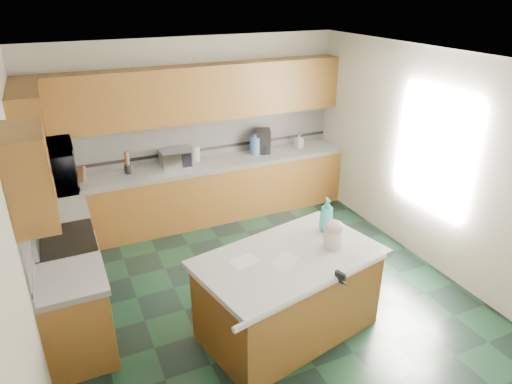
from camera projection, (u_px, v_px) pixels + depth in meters
floor at (257, 290)px, 5.49m from camera, size 4.60×4.60×0.00m
ceiling at (257, 59)px, 4.37m from camera, size 4.60×4.60×0.00m
wall_back at (193, 130)px, 6.85m from camera, size 4.60×0.04×2.70m
wall_front at (403, 317)px, 3.01m from camera, size 4.60×0.04×2.70m
wall_left at (20, 231)px, 4.06m from camera, size 0.04×4.60×2.70m
wall_right at (422, 157)px, 5.81m from camera, size 0.04×4.60×2.70m
back_base_cab at (202, 194)px, 6.97m from camera, size 4.60×0.60×0.86m
back_countertop at (201, 166)px, 6.78m from camera, size 4.60×0.64×0.06m
back_upper_cab at (194, 94)px, 6.45m from camera, size 4.60×0.33×0.78m
back_backsplash at (194, 138)px, 6.87m from camera, size 4.60×0.02×0.63m
back_accent_band at (195, 151)px, 6.95m from camera, size 4.60×0.01×0.05m
left_base_cab_rear at (66, 244)px, 5.63m from camera, size 0.60×0.82×0.86m
left_counter_rear at (60, 211)px, 5.43m from camera, size 0.64×0.82×0.06m
left_base_cab_front at (77, 320)px, 4.36m from camera, size 0.60×0.72×0.86m
left_counter_front at (69, 280)px, 4.17m from camera, size 0.64×0.72×0.06m
left_backsplash at (27, 216)px, 4.57m from camera, size 0.02×2.30×0.63m
left_accent_band at (32, 233)px, 4.65m from camera, size 0.01×2.30×0.05m
left_upper_cab_rear at (29, 124)px, 5.06m from camera, size 0.33×1.09×0.78m
left_upper_cab_front at (29, 176)px, 3.68m from camera, size 0.33×0.72×0.78m
range_body at (71, 277)px, 4.97m from camera, size 0.60×0.76×0.88m
range_oven_door at (99, 274)px, 5.09m from camera, size 0.02×0.68×0.55m
range_cooktop at (64, 241)px, 4.78m from camera, size 0.62×0.78×0.04m
range_handle at (97, 244)px, 4.95m from camera, size 0.02×0.66×0.02m
range_backguard at (34, 236)px, 4.63m from camera, size 0.06×0.76×0.18m
microwave at (49, 167)px, 4.43m from camera, size 0.50×0.73×0.41m
island_base at (288, 296)px, 4.69m from camera, size 1.88×1.31×0.86m
island_top at (289, 258)px, 4.49m from camera, size 1.99×1.43×0.06m
island_bullnose at (318, 289)px, 4.05m from camera, size 1.79×0.43×0.06m
treat_jar at (333, 238)px, 4.60m from camera, size 0.19×0.19×0.20m
treat_jar_lid at (334, 227)px, 4.55m from camera, size 0.21×0.21×0.13m
treat_jar_knob at (334, 223)px, 4.53m from camera, size 0.07×0.02×0.02m
treat_jar_knob_end_l at (331, 224)px, 4.52m from camera, size 0.04×0.04×0.04m
treat_jar_knob_end_r at (337, 222)px, 4.54m from camera, size 0.04×0.04×0.04m
soap_bottle_island at (327, 215)px, 4.86m from camera, size 0.17×0.18×0.39m
paper_sheet_a at (285, 261)px, 4.39m from camera, size 0.34×0.32×0.00m
paper_sheet_b at (244, 261)px, 4.39m from camera, size 0.28×0.23×0.00m
clamp_body at (340, 277)px, 4.14m from camera, size 0.06×0.11×0.10m
clamp_handle at (344, 283)px, 4.10m from camera, size 0.02×0.07×0.02m
knife_block at (80, 174)px, 6.13m from camera, size 0.17×0.19×0.23m
utensil_crock at (128, 169)px, 6.41m from camera, size 0.10×0.10×0.13m
utensil_bundle at (127, 158)px, 6.35m from camera, size 0.06×0.06×0.19m
toaster_oven at (176, 159)px, 6.62m from camera, size 0.44×0.30×0.25m
toaster_oven_door at (178, 162)px, 6.50m from camera, size 0.39×0.01×0.21m
paper_towel at (196, 154)px, 6.78m from camera, size 0.11×0.11×0.25m
paper_towel_base at (197, 162)px, 6.83m from camera, size 0.17×0.17×0.01m
water_jug at (255, 146)px, 7.10m from camera, size 0.17×0.17×0.28m
water_jug_neck at (255, 136)px, 7.04m from camera, size 0.08×0.08×0.04m
coffee_maker at (263, 141)px, 7.15m from camera, size 0.29×0.31×0.38m
coffee_carafe at (265, 149)px, 7.15m from camera, size 0.15×0.15×0.15m
soap_bottle_back at (299, 141)px, 7.40m from camera, size 0.12×0.12×0.23m
soap_back_cap at (299, 133)px, 7.34m from camera, size 0.02×0.02×0.03m
window_light_proxy at (434, 151)px, 5.57m from camera, size 0.02×1.40×1.10m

